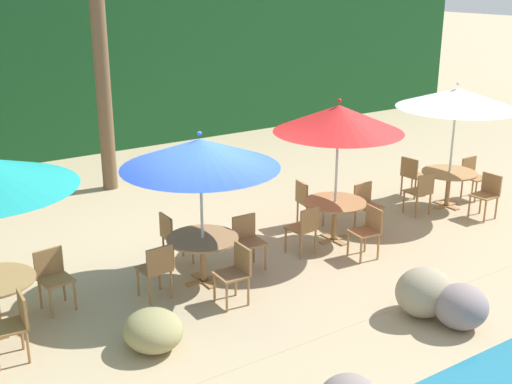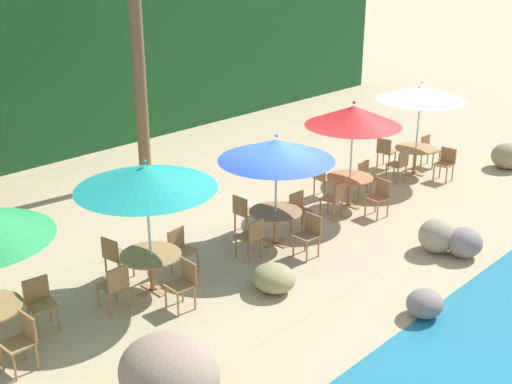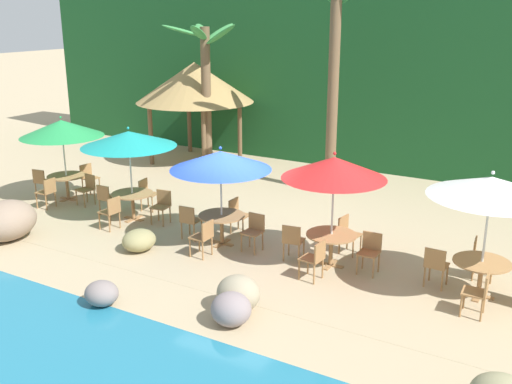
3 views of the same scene
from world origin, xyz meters
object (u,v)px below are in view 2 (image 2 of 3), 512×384
(dining_table_red, at_px, (350,182))
(umbrella_teal, at_px, (146,177))
(chair_teal_seaward, at_px, (180,248))
(chair_red_right, at_px, (380,195))
(chair_white_inland, at_px, (385,151))
(chair_blue_seaward, at_px, (300,209))
(chair_red_seaward, at_px, (367,176))
(chair_red_inland, at_px, (322,177))
(chair_teal_inland, at_px, (115,255))
(chair_white_left, at_px, (400,164))
(chair_blue_inland, at_px, (244,211))
(chair_red_left, at_px, (335,198))
(chair_green_seaward, at_px, (39,300))
(chair_blue_left, at_px, (252,236))
(chair_green_right, at_px, (22,338))
(chair_teal_left, at_px, (115,284))
(chair_white_right, at_px, (446,162))
(chair_blue_right, at_px, (309,232))
(chair_white_seaward, at_px, (428,148))
(umbrella_white, at_px, (421,93))
(dining_table_blue, at_px, (276,217))
(umbrella_blue, at_px, (276,150))
(palm_tree_second, at_px, (136,21))
(umbrella_red, at_px, (353,116))
(dining_table_teal, at_px, (151,261))
(dining_table_white, at_px, (415,152))

(dining_table_red, bearing_deg, umbrella_teal, 178.90)
(chair_teal_seaward, height_order, chair_red_right, same)
(chair_white_inland, bearing_deg, chair_blue_seaward, -167.92)
(chair_red_seaward, distance_m, chair_red_inland, 1.11)
(chair_teal_inland, xyz_separation_m, chair_red_inland, (5.99, -0.08, 0.00))
(chair_red_inland, distance_m, chair_white_left, 2.35)
(chair_red_seaward, height_order, chair_red_inland, same)
(chair_blue_inland, bearing_deg, chair_red_left, -24.40)
(chair_red_right, bearing_deg, dining_table_red, 90.81)
(chair_red_left, xyz_separation_m, chair_white_left, (3.07, 0.26, 0.00))
(chair_green_seaward, relative_size, chair_blue_left, 1.00)
(dining_table_red, distance_m, chair_white_inland, 3.07)
(chair_green_right, distance_m, chair_teal_left, 1.90)
(chair_white_right, bearing_deg, chair_blue_right, -177.42)
(chair_green_right, xyz_separation_m, chair_white_seaward, (12.40, 0.58, 0.00))
(umbrella_white, xyz_separation_m, chair_white_inland, (-0.18, 0.84, -1.73))
(chair_teal_seaward, height_order, dining_table_blue, chair_teal_seaward)
(umbrella_blue, distance_m, umbrella_white, 5.85)
(dining_table_red, relative_size, chair_red_inland, 1.26)
(dining_table_red, height_order, chair_red_inland, chair_red_inland)
(chair_green_right, height_order, chair_white_right, same)
(chair_white_seaward, xyz_separation_m, palm_tree_second, (-6.15, 4.86, 3.59))
(chair_blue_inland, distance_m, chair_blue_right, 1.71)
(chair_green_seaward, bearing_deg, umbrella_teal, -9.65)
(umbrella_red, distance_m, dining_table_red, 1.61)
(umbrella_blue, xyz_separation_m, chair_red_left, (1.92, -0.06, -1.55))
(chair_blue_seaward, distance_m, chair_blue_right, 1.20)
(dining_table_teal, height_order, umbrella_red, umbrella_red)
(chair_green_right, height_order, chair_blue_inland, same)
(chair_teal_inland, height_order, umbrella_red, umbrella_red)
(umbrella_white, relative_size, chair_white_inland, 2.93)
(chair_green_right, distance_m, chair_red_seaward, 9.31)
(umbrella_red, relative_size, chair_red_seaward, 2.95)
(chair_blue_right, bearing_deg, chair_red_seaward, 17.49)
(umbrella_white, bearing_deg, chair_red_left, -175.32)
(chair_teal_inland, height_order, chair_blue_right, same)
(dining_table_teal, xyz_separation_m, chair_teal_left, (-0.85, -0.10, -0.10))
(chair_green_seaward, height_order, chair_blue_seaward, same)
(chair_green_right, distance_m, chair_blue_seaward, 6.57)
(chair_green_right, distance_m, dining_table_teal, 2.75)
(chair_teal_left, distance_m, chair_red_left, 5.77)
(chair_white_inland, distance_m, chair_white_left, 1.12)
(chair_red_right, bearing_deg, umbrella_red, 90.81)
(chair_red_right, relative_size, umbrella_white, 0.34)
(chair_red_inland, bearing_deg, chair_green_right, -171.81)
(dining_table_white, height_order, palm_tree_second, palm_tree_second)
(dining_table_white, bearing_deg, chair_green_seaward, 178.21)
(chair_red_right, bearing_deg, chair_green_right, 176.71)
(dining_table_teal, xyz_separation_m, chair_blue_right, (3.08, -1.11, -0.10))
(umbrella_red, xyz_separation_m, chair_red_seaward, (0.85, 0.11, -1.71))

